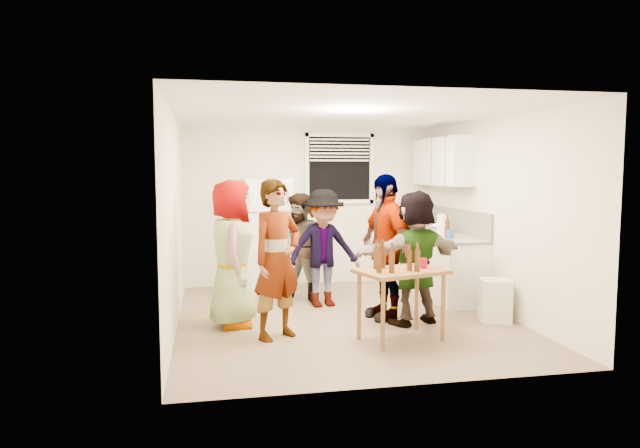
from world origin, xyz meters
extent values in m
cube|color=white|center=(-0.75, 1.88, 0.85)|extent=(0.70, 0.70, 1.70)
cube|color=white|center=(1.70, 1.15, 0.43)|extent=(0.60, 2.20, 0.86)
cube|color=beige|center=(1.70, 1.15, 0.88)|extent=(0.64, 2.22, 0.04)
cube|color=#A8A399|center=(1.99, 1.15, 1.08)|extent=(0.03, 2.20, 0.36)
cube|color=white|center=(1.83, 1.35, 1.95)|extent=(0.34, 1.60, 0.70)
cylinder|color=white|center=(1.68, 0.97, 0.90)|extent=(0.13, 0.13, 0.29)
cylinder|color=black|center=(1.75, 2.10, 0.90)|extent=(0.07, 0.07, 0.29)
cylinder|color=#47230C|center=(1.60, 0.59, 0.90)|extent=(0.06, 0.06, 0.24)
cylinder|color=#204AAA|center=(1.57, 0.43, 0.90)|extent=(0.09, 0.09, 0.12)
cube|color=tan|center=(1.92, 1.83, 0.97)|extent=(0.02, 0.16, 0.14)
cube|color=silver|center=(1.77, -0.46, 0.25)|extent=(0.43, 0.43, 0.51)
cylinder|color=#47230C|center=(0.45, -1.07, 0.77)|extent=(0.06, 0.06, 0.21)
cylinder|color=maroon|center=(0.66, -0.95, 0.77)|extent=(0.08, 0.08, 0.11)
imported|color=gray|center=(-1.36, -0.07, 0.00)|extent=(1.74, 0.89, 0.55)
imported|color=#141933|center=(-0.90, -0.64, 0.00)|extent=(1.48, 1.79, 0.41)
imported|color=brown|center=(-0.36, 0.99, 0.00)|extent=(1.50, 1.65, 0.57)
imported|color=#3B3B40|center=(-0.12, 0.68, 0.00)|extent=(1.24, 1.71, 0.58)
imported|color=black|center=(0.50, -0.07, 0.00)|extent=(1.96, 1.39, 0.43)
imported|color=#CA8148|center=(0.77, -0.39, 0.00)|extent=(1.87, 1.95, 0.47)
camera|label=1|loc=(-1.61, -6.71, 1.83)|focal=32.00mm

